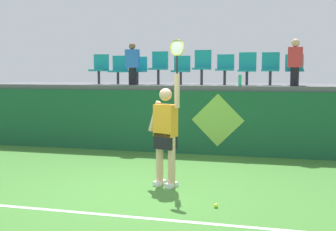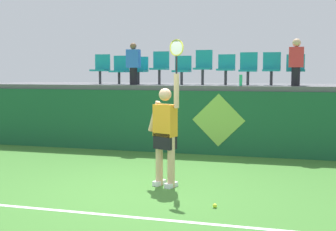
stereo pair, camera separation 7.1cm
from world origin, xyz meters
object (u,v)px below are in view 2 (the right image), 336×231
at_px(stadium_chair_2, 139,69).
at_px(stadium_chair_9, 295,68).
at_px(spectator_0, 296,61).
at_px(stadium_chair_0, 101,68).
at_px(stadium_chair_5, 203,65).
at_px(stadium_chair_1, 120,69).
at_px(stadium_chair_4, 182,69).
at_px(stadium_chair_3, 160,66).
at_px(stadium_chair_7, 248,67).
at_px(tennis_player, 165,131).
at_px(water_bottle, 241,80).
at_px(stadium_chair_6, 226,67).
at_px(spectator_1, 133,63).
at_px(tennis_ball, 215,206).
at_px(stadium_chair_8, 272,67).

distance_m(stadium_chair_2, stadium_chair_9, 4.06).
bearing_deg(spectator_0, stadium_chair_0, 175.44).
xyz_separation_m(stadium_chair_0, stadium_chair_5, (2.87, 0.00, 0.05)).
xyz_separation_m(stadium_chair_1, stadium_chair_4, (1.75, -0.00, -0.00)).
bearing_deg(spectator_0, stadium_chair_3, 173.20).
bearing_deg(stadium_chair_7, stadium_chair_1, -179.94).
xyz_separation_m(tennis_player, water_bottle, (0.98, 3.23, 0.83)).
xyz_separation_m(stadium_chair_0, stadium_chair_6, (3.47, -0.01, -0.01)).
height_order(stadium_chair_5, spectator_0, spectator_0).
relative_size(stadium_chair_2, spectator_1, 0.69).
xyz_separation_m(tennis_player, stadium_chair_7, (1.08, 4.01, 1.15)).
xyz_separation_m(water_bottle, stadium_chair_7, (0.11, 0.78, 0.32)).
relative_size(tennis_ball, spectator_1, 0.06).
bearing_deg(stadium_chair_8, stadium_chair_9, -0.58).
bearing_deg(stadium_chair_3, stadium_chair_5, 0.11).
bearing_deg(stadium_chair_0, stadium_chair_9, -0.05).
distance_m(stadium_chair_5, spectator_0, 2.34).
relative_size(stadium_chair_2, stadium_chair_4, 0.98).
height_order(tennis_player, stadium_chair_5, stadium_chair_5).
relative_size(water_bottle, stadium_chair_2, 0.36).
bearing_deg(stadium_chair_1, stadium_chair_3, 0.11).
relative_size(tennis_player, stadium_chair_3, 2.88).
bearing_deg(water_bottle, stadium_chair_2, 164.56).
bearing_deg(stadium_chair_8, spectator_1, -172.31).
bearing_deg(stadium_chair_7, tennis_player, -105.14).
bearing_deg(tennis_ball, stadium_chair_6, 95.74).
relative_size(stadium_chair_4, stadium_chair_7, 0.92).
relative_size(stadium_chair_7, spectator_0, 0.75).
bearing_deg(stadium_chair_4, stadium_chair_8, 0.12).
height_order(stadium_chair_4, stadium_chair_7, stadium_chair_7).
relative_size(stadium_chair_8, spectator_1, 0.76).
height_order(spectator_0, spectator_1, spectator_0).
bearing_deg(stadium_chair_7, spectator_0, -19.87).
bearing_deg(tennis_player, stadium_chair_6, 82.54).
bearing_deg(spectator_1, stadium_chair_6, 11.15).
bearing_deg(stadium_chair_9, stadium_chair_1, 179.95).
xyz_separation_m(stadium_chair_4, stadium_chair_9, (2.87, -0.00, 0.01)).
xyz_separation_m(stadium_chair_2, spectator_0, (4.06, -0.41, 0.17)).
distance_m(tennis_ball, stadium_chair_0, 6.72).
bearing_deg(spectator_1, stadium_chair_3, 38.67).
relative_size(tennis_player, stadium_chair_1, 3.25).
height_order(stadium_chair_4, stadium_chair_5, stadium_chair_5).
distance_m(tennis_ball, stadium_chair_8, 5.46).
relative_size(water_bottle, spectator_0, 0.24).
relative_size(stadium_chair_1, stadium_chair_6, 0.99).
xyz_separation_m(stadium_chair_2, stadium_chair_8, (3.49, 0.01, 0.04)).
distance_m(stadium_chair_0, stadium_chair_6, 3.47).
relative_size(stadium_chair_1, stadium_chair_7, 0.94).
bearing_deg(tennis_ball, stadium_chair_1, 124.28).
bearing_deg(stadium_chair_1, stadium_chair_9, -0.05).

